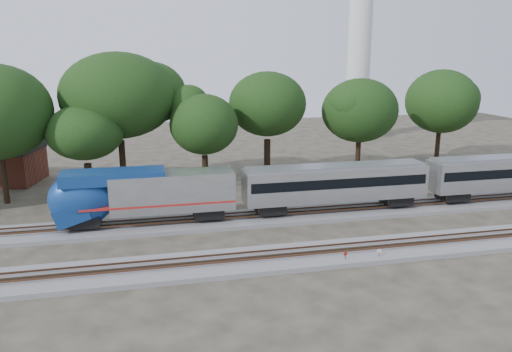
{
  "coord_description": "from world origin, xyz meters",
  "views": [
    {
      "loc": [
        -9.58,
        -39.18,
        15.97
      ],
      "look_at": [
        0.35,
        5.0,
        4.71
      ],
      "focal_mm": 35.0,
      "sensor_mm": 36.0,
      "label": 1
    }
  ],
  "objects": [
    {
      "name": "ground",
      "position": [
        0.0,
        0.0,
        0.0
      ],
      "size": [
        160.0,
        160.0,
        0.0
      ],
      "primitive_type": "plane",
      "color": "#383328",
      "rests_on": "ground"
    },
    {
      "name": "track_far",
      "position": [
        0.0,
        6.0,
        0.21
      ],
      "size": [
        160.0,
        5.0,
        0.73
      ],
      "color": "slate",
      "rests_on": "ground"
    },
    {
      "name": "track_near",
      "position": [
        0.0,
        -4.0,
        0.21
      ],
      "size": [
        160.0,
        5.0,
        0.73
      ],
      "color": "slate",
      "rests_on": "ground"
    },
    {
      "name": "switch_stand_red",
      "position": [
        5.02,
        -5.72,
        0.65
      ],
      "size": [
        0.32,
        0.11,
        1.02
      ],
      "rotation": [
        0.0,
        0.0,
        0.25
      ],
      "color": "#512D19",
      "rests_on": "ground"
    },
    {
      "name": "switch_stand_white",
      "position": [
        7.85,
        -5.7,
        0.63
      ],
      "size": [
        0.31,
        0.12,
        0.99
      ],
      "rotation": [
        0.0,
        0.0,
        -0.3
      ],
      "color": "#512D19",
      "rests_on": "ground"
    },
    {
      "name": "switch_lever",
      "position": [
        7.22,
        -5.58,
        0.15
      ],
      "size": [
        0.54,
        0.37,
        0.3
      ],
      "primitive_type": "cube",
      "rotation": [
        0.0,
        0.0,
        0.14
      ],
      "color": "#512D19",
      "rests_on": "ground"
    },
    {
      "name": "tree_2",
      "position": [
        -15.94,
        17.13,
        7.52
      ],
      "size": [
        7.67,
        7.67,
        10.81
      ],
      "color": "black",
      "rests_on": "ground"
    },
    {
      "name": "tree_3",
      "position": [
        -12.33,
        20.06,
        11.16
      ],
      "size": [
        11.35,
        11.35,
        16.01
      ],
      "color": "black",
      "rests_on": "ground"
    },
    {
      "name": "tree_4",
      "position": [
        -2.92,
        17.68,
        7.89
      ],
      "size": [
        8.04,
        8.04,
        11.34
      ],
      "color": "black",
      "rests_on": "ground"
    },
    {
      "name": "tree_5",
      "position": [
        5.53,
        21.54,
        9.66
      ],
      "size": [
        9.83,
        9.83,
        13.87
      ],
      "color": "black",
      "rests_on": "ground"
    },
    {
      "name": "tree_6",
      "position": [
        17.73,
        20.88,
        8.63
      ],
      "size": [
        8.79,
        8.79,
        12.39
      ],
      "color": "black",
      "rests_on": "ground"
    },
    {
      "name": "tree_7",
      "position": [
        31.75,
        24.53,
        9.17
      ],
      "size": [
        9.34,
        9.34,
        13.16
      ],
      "color": "black",
      "rests_on": "ground"
    }
  ]
}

